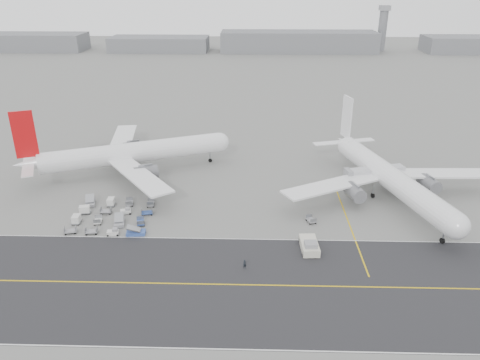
{
  "coord_description": "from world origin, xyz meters",
  "views": [
    {
      "loc": [
        8.36,
        -86.93,
        50.84
      ],
      "look_at": [
        5.48,
        12.0,
        7.3
      ],
      "focal_mm": 35.0,
      "sensor_mm": 36.0,
      "label": 1
    }
  ],
  "objects_px": {
    "control_tower": "(383,28)",
    "ground_crew_a": "(245,264)",
    "pushback_tug": "(309,245)",
    "airliner_b": "(388,176)",
    "airliner_a": "(129,153)",
    "jet_bridge": "(375,174)"
  },
  "relations": [
    {
      "from": "control_tower",
      "to": "airliner_a",
      "type": "relative_size",
      "value": 0.56
    },
    {
      "from": "control_tower",
      "to": "ground_crew_a",
      "type": "height_order",
      "value": "control_tower"
    },
    {
      "from": "airliner_a",
      "to": "airliner_b",
      "type": "bearing_deg",
      "value": -123.67
    },
    {
      "from": "airliner_b",
      "to": "airliner_a",
      "type": "bearing_deg",
      "value": 152.96
    },
    {
      "from": "pushback_tug",
      "to": "jet_bridge",
      "type": "height_order",
      "value": "jet_bridge"
    },
    {
      "from": "pushback_tug",
      "to": "ground_crew_a",
      "type": "relative_size",
      "value": 4.94
    },
    {
      "from": "jet_bridge",
      "to": "ground_crew_a",
      "type": "bearing_deg",
      "value": -147.18
    },
    {
      "from": "airliner_a",
      "to": "ground_crew_a",
      "type": "height_order",
      "value": "airliner_a"
    },
    {
      "from": "airliner_a",
      "to": "jet_bridge",
      "type": "height_order",
      "value": "airliner_a"
    },
    {
      "from": "airliner_a",
      "to": "ground_crew_a",
      "type": "xyz_separation_m",
      "value": [
        32.84,
        -45.62,
        -4.88
      ]
    },
    {
      "from": "control_tower",
      "to": "ground_crew_a",
      "type": "bearing_deg",
      "value": -108.49
    },
    {
      "from": "control_tower",
      "to": "pushback_tug",
      "type": "height_order",
      "value": "control_tower"
    },
    {
      "from": "airliner_b",
      "to": "pushback_tug",
      "type": "bearing_deg",
      "value": -146.21
    },
    {
      "from": "airliner_b",
      "to": "ground_crew_a",
      "type": "distance_m",
      "value": 47.3
    },
    {
      "from": "control_tower",
      "to": "airliner_a",
      "type": "xyz_separation_m",
      "value": [
        -125.74,
        -232.23,
        -10.44
      ]
    },
    {
      "from": "airliner_a",
      "to": "ground_crew_a",
      "type": "distance_m",
      "value": 56.42
    },
    {
      "from": "jet_bridge",
      "to": "airliner_b",
      "type": "bearing_deg",
      "value": -81.2
    },
    {
      "from": "control_tower",
      "to": "ground_crew_a",
      "type": "relative_size",
      "value": 16.84
    },
    {
      "from": "pushback_tug",
      "to": "ground_crew_a",
      "type": "height_order",
      "value": "pushback_tug"
    },
    {
      "from": "airliner_a",
      "to": "pushback_tug",
      "type": "distance_m",
      "value": 60.15
    },
    {
      "from": "jet_bridge",
      "to": "pushback_tug",
      "type": "bearing_deg",
      "value": -139.02
    },
    {
      "from": "jet_bridge",
      "to": "ground_crew_a",
      "type": "height_order",
      "value": "jet_bridge"
    }
  ]
}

